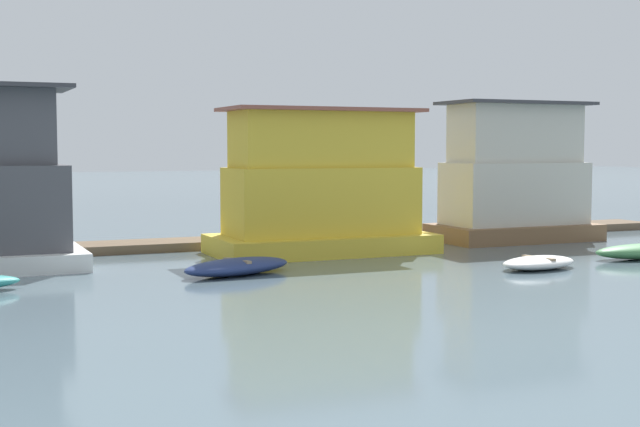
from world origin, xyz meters
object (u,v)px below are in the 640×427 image
at_px(houseboat_yellow, 322,189).
at_px(dinghy_navy, 237,266).
at_px(houseboat_brown, 515,179).
at_px(dinghy_white, 539,263).
at_px(mooring_post_far_right, 550,212).

bearing_deg(houseboat_yellow, dinghy_navy, -138.49).
relative_size(houseboat_brown, dinghy_white, 2.17).
bearing_deg(houseboat_brown, houseboat_yellow, -174.05).
bearing_deg(mooring_post_far_right, houseboat_yellow, -169.84).
distance_m(houseboat_brown, mooring_post_far_right, 3.13).
bearing_deg(houseboat_brown, dinghy_white, -120.68).
xyz_separation_m(houseboat_brown, mooring_post_far_right, (2.56, 1.09, -1.42)).
height_order(dinghy_white, mooring_post_far_right, mooring_post_far_right).
bearing_deg(houseboat_yellow, dinghy_white, -54.87).
bearing_deg(dinghy_navy, mooring_post_far_right, 20.52).
distance_m(houseboat_yellow, houseboat_brown, 8.49).
xyz_separation_m(houseboat_brown, dinghy_navy, (-12.64, -4.60, -2.11)).
distance_m(dinghy_navy, dinghy_white, 8.83).
bearing_deg(dinghy_white, dinghy_navy, 164.30).
xyz_separation_m(dinghy_navy, dinghy_white, (8.50, -2.39, -0.04)).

